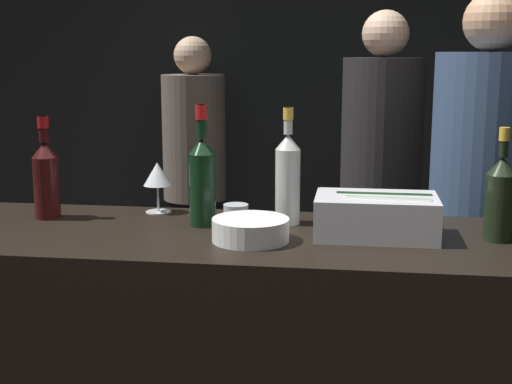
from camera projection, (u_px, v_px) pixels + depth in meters
name	position (u px, v px, depth m)	size (l,w,h in m)	color
wall_back_chalkboard	(310.00, 84.00, 4.29)	(6.40, 0.06, 2.80)	black
ice_bin_with_bottles	(378.00, 214.00, 2.06)	(0.35, 0.22, 0.12)	silver
bowl_white	(249.00, 229.00, 2.01)	(0.22, 0.22, 0.07)	white
wine_glass	(157.00, 176.00, 2.35)	(0.09, 0.09, 0.17)	silver
candle_votive	(236.00, 212.00, 2.28)	(0.08, 0.08, 0.05)	silver
champagne_bottle	(500.00, 196.00, 2.00)	(0.08, 0.08, 0.32)	black
rose_wine_bottle	(288.00, 176.00, 2.20)	(0.08, 0.08, 0.36)	#B2B7AD
red_wine_bottle_burgundy	(202.00, 177.00, 2.17)	(0.08, 0.08, 0.37)	black
red_wine_bottle_tall	(46.00, 177.00, 2.27)	(0.08, 0.08, 0.33)	#380F0F
person_in_hoodie	(380.00, 184.00, 3.31)	(0.37, 0.37, 1.78)	black
person_blond_tee	(481.00, 214.00, 2.64)	(0.39, 0.39, 1.80)	black
person_grey_polo	(195.00, 169.00, 4.07)	(0.36, 0.36, 1.68)	black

